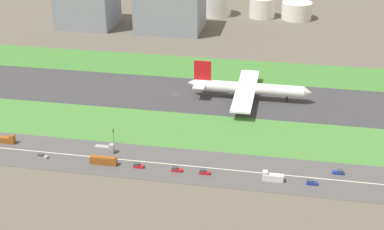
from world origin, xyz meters
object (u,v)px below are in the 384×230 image
Objects in this scene: car_1 at (42,156)px; traffic_light at (114,135)px; fuel_tank_east at (297,11)px; car_6 at (204,172)px; hangar_building at (170,8)px; fuel_tank_centre at (262,7)px; car_2 at (138,166)px; truck_1 at (272,177)px; truck_0 at (105,149)px; car_5 at (311,183)px; car_0 at (339,172)px; bus_0 at (103,160)px; truck_2 at (6,140)px; fuel_tank_west at (216,4)px; car_4 at (176,169)px; airliner at (246,88)px.

car_1 is 32.03m from traffic_light.
fuel_tank_east is at bearing 70.74° from traffic_light.
car_1 is 70.29m from car_6.
traffic_light is at bearing -109.26° from fuel_tank_east.
hangar_building is 2.33× the size of fuel_tank_centre.
car_2 is at bearing -98.14° from fuel_tank_centre.
fuel_tank_east is (5.00, 237.00, 4.74)m from truck_1.
fuel_tank_centre is (51.44, 227.00, 5.88)m from truck_0.
car_0 is at bearing -137.51° from car_5.
fuel_tank_centre reaches higher than car_5.
truck_2 is (-49.04, 10.00, -0.15)m from bus_0.
car_2 is 194.73m from hangar_building.
traffic_light is at bearing -145.61° from car_1.
bus_0 is at bearing 0.00° from car_2.
car_5 is 0.10× the size of hangar_building.
fuel_tank_centre is (35.73, 0.00, -0.72)m from fuel_tank_west.
hangar_building is (-11.16, 182.00, 14.46)m from truck_0.
traffic_light is (1.34, 7.99, 2.62)m from truck_0.
truck_0 is 46.52m from truck_2.
truck_0 is 240.03m from fuel_tank_east.
truck_0 is (-33.79, 10.00, 0.75)m from car_4.
car_0 is 82.32m from car_2.
car_1 is 0.61× the size of traffic_light.
truck_1 is 28.23m from car_0.
airliner reaches higher than car_4.
fuel_tank_west is (-1.84, 237.00, 7.35)m from car_2.
truck_2 is 185.97m from hangar_building.
car_2 is at bearing -81.50° from hangar_building.
airliner is at bearing -96.88° from car_6.
car_4 is 197.78m from hangar_building.
fuel_tank_east reaches higher than truck_2.
car_1 is 240.57m from fuel_tank_west.
truck_1 is 0.72× the size of bus_0.
car_1 is 113.28m from car_5.
traffic_light is at bearing -85.89° from hangar_building.
fuel_tank_centre reaches higher than truck_2.
car_2 is 64.85m from truck_2.
truck_2 reaches higher than bus_0.
airliner is 5.60× the size of bus_0.
car_2 is 0.10× the size of hangar_building.
car_0 is 0.61× the size of traffic_light.
car_0 is (26.38, 10.00, -0.75)m from truck_1.
car_6 is 42.99m from car_5.
traffic_light reaches higher than car_2.
fuel_tank_west is (-72.63, 237.00, 7.35)m from car_5.
car_2 is 0.61× the size of traffic_light.
truck_1 is 15.49m from car_5.
truck_1 is at bearing -76.44° from fuel_tank_west.
fuel_tank_west reaches higher than fuel_tank_east.
car_0 is at bearing -58.76° from hangar_building.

